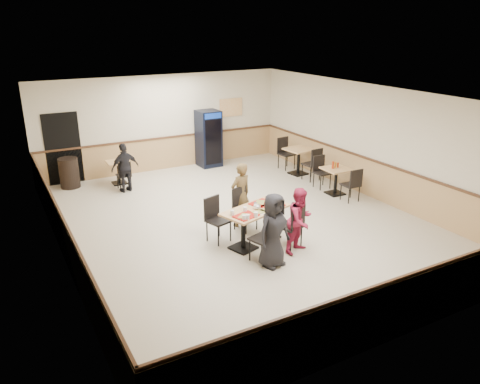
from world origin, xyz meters
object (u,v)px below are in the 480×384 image
side_table_far (299,157)px  pepsi_cooler (209,139)px  diner_woman_right (300,220)px  back_table (118,169)px  diner_man_opposite (241,195)px  trash_bin (69,173)px  main_table (255,221)px  lone_diner (125,168)px  diner_woman_left (273,230)px  side_table_near (336,177)px

side_table_far → pepsi_cooler: (-2.06, 2.19, 0.38)m
diner_woman_right → back_table: bearing=89.7°
diner_man_opposite → trash_bin: diner_man_opposite is taller
diner_man_opposite → back_table: 4.70m
main_table → side_table_far: side_table_far is taller
lone_diner → pepsi_cooler: bearing=-170.4°
diner_woman_left → side_table_near: (3.71, 2.59, -0.25)m
main_table → diner_man_opposite: size_ratio=1.08×
side_table_far → pepsi_cooler: bearing=133.2°
lone_diner → side_table_far: size_ratio=1.65×
side_table_near → trash_bin: 7.58m
lone_diner → side_table_far: lone_diner is taller
lone_diner → pepsi_cooler: 3.34m
lone_diner → back_table: (-0.00, 0.77, -0.24)m
lone_diner → side_table_far: 5.28m
diner_woman_left → side_table_far: 6.00m
diner_woman_right → trash_bin: diner_woman_right is taller
pepsi_cooler → trash_bin: size_ratio=2.12×
diner_man_opposite → lone_diner: bearing=-76.5°
main_table → trash_bin: (-2.83, 5.72, -0.10)m
main_table → diner_woman_right: size_ratio=1.18×
diner_man_opposite → back_table: bearing=-80.5°
back_table → pepsi_cooler: 3.18m
diner_man_opposite → trash_bin: (-3.02, 4.72, -0.33)m
main_table → diner_man_opposite: bearing=62.1°
lone_diner → trash_bin: lone_diner is taller
main_table → pepsi_cooler: (1.63, 5.76, 0.39)m
main_table → lone_diner: lone_diner is taller
diner_woman_right → diner_man_opposite: size_ratio=0.91×
side_table_far → trash_bin: 6.86m
lone_diner → pepsi_cooler: pepsi_cooler is taller
side_table_far → trash_bin: (-6.51, 2.14, -0.11)m
diner_woman_left → diner_man_opposite: size_ratio=0.98×
diner_woman_left → diner_man_opposite: (0.39, 2.01, 0.01)m
diner_woman_right → lone_diner: 5.76m
pepsi_cooler → trash_bin: 4.48m
pepsi_cooler → back_table: bearing=-174.3°
diner_man_opposite → side_table_near: diner_man_opposite is taller
lone_diner → side_table_far: (5.18, -1.02, -0.15)m
trash_bin → back_table: bearing=-14.7°
side_table_near → side_table_far: side_table_far is taller
side_table_far → trash_bin: size_ratio=0.97×
main_table → diner_woman_left: bearing=-117.9°
diner_man_opposite → back_table: size_ratio=2.23×
diner_man_opposite → side_table_far: size_ratio=1.81×
diner_man_opposite → lone_diner: 3.98m
diner_woman_left → diner_woman_right: diner_woman_left is taller
side_table_far → side_table_near: bearing=-94.7°
back_table → trash_bin: trash_bin is taller
main_table → diner_woman_left: (-0.19, -1.00, 0.22)m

